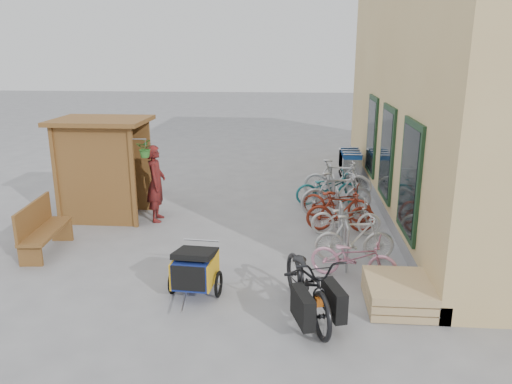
# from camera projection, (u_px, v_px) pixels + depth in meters

# --- Properties ---
(ground) EXTENTS (80.00, 80.00, 0.00)m
(ground) POSITION_uv_depth(u_px,v_px,m) (224.00, 263.00, 9.55)
(ground) COLOR gray
(building) EXTENTS (6.07, 13.00, 7.00)m
(building) POSITION_uv_depth(u_px,v_px,m) (505.00, 68.00, 12.40)
(building) COLOR #D4B779
(building) RESTS_ON ground
(kiosk) EXTENTS (2.49, 1.65, 2.40)m
(kiosk) POSITION_uv_depth(u_px,v_px,m) (100.00, 155.00, 11.74)
(kiosk) COLOR brown
(kiosk) RESTS_ON ground
(bike_rack) EXTENTS (0.05, 5.35, 0.86)m
(bike_rack) POSITION_uv_depth(u_px,v_px,m) (337.00, 203.00, 11.53)
(bike_rack) COLOR #A5A8AD
(bike_rack) RESTS_ON ground
(pallet_stack) EXTENTS (1.00, 1.20, 0.40)m
(pallet_stack) POSITION_uv_depth(u_px,v_px,m) (398.00, 293.00, 7.92)
(pallet_stack) COLOR tan
(pallet_stack) RESTS_ON ground
(bench) EXTENTS (0.65, 1.69, 1.04)m
(bench) POSITION_uv_depth(u_px,v_px,m) (41.00, 227.00, 9.91)
(bench) COLOR brown
(bench) RESTS_ON ground
(shopping_carts) EXTENTS (0.57, 1.92, 1.02)m
(shopping_carts) POSITION_uv_depth(u_px,v_px,m) (349.00, 161.00, 15.49)
(shopping_carts) COLOR silver
(shopping_carts) RESTS_ON ground
(child_trailer) EXTENTS (0.87, 1.43, 0.84)m
(child_trailer) POSITION_uv_depth(u_px,v_px,m) (195.00, 268.00, 8.22)
(child_trailer) COLOR navy
(child_trailer) RESTS_ON ground
(cargo_bike) EXTENTS (1.31, 2.23, 1.11)m
(cargo_bike) POSITION_uv_depth(u_px,v_px,m) (309.00, 283.00, 7.52)
(cargo_bike) COLOR black
(cargo_bike) RESTS_ON ground
(person_kiosk) EXTENTS (0.51, 0.71, 1.82)m
(person_kiosk) POSITION_uv_depth(u_px,v_px,m) (156.00, 183.00, 11.72)
(person_kiosk) COLOR maroon
(person_kiosk) RESTS_ON ground
(bike_0) EXTENTS (1.63, 0.96, 0.81)m
(bike_0) POSITION_uv_depth(u_px,v_px,m) (354.00, 257.00, 8.81)
(bike_0) COLOR pink
(bike_0) RESTS_ON ground
(bike_1) EXTENTS (1.57, 0.57, 0.93)m
(bike_1) POSITION_uv_depth(u_px,v_px,m) (354.00, 238.00, 9.52)
(bike_1) COLOR silver
(bike_1) RESTS_ON ground
(bike_2) EXTENTS (1.53, 0.56, 0.80)m
(bike_2) POSITION_uv_depth(u_px,v_px,m) (346.00, 217.00, 10.90)
(bike_2) COLOR silver
(bike_2) RESTS_ON ground
(bike_3) EXTENTS (1.54, 0.46, 0.92)m
(bike_3) POSITION_uv_depth(u_px,v_px,m) (341.00, 212.00, 11.10)
(bike_3) COLOR maroon
(bike_3) RESTS_ON ground
(bike_4) EXTENTS (1.78, 1.12, 0.89)m
(bike_4) POSITION_uv_depth(u_px,v_px,m) (337.00, 202.00, 11.89)
(bike_4) COLOR maroon
(bike_4) RESTS_ON ground
(bike_5) EXTENTS (1.87, 0.89, 1.08)m
(bike_5) POSITION_uv_depth(u_px,v_px,m) (337.00, 194.00, 12.20)
(bike_5) COLOR #B9BABF
(bike_5) RESTS_ON ground
(bike_6) EXTENTS (1.77, 0.93, 0.88)m
(bike_6) POSITION_uv_depth(u_px,v_px,m) (327.00, 188.00, 13.08)
(bike_6) COLOR #1A636B
(bike_6) RESTS_ON ground
(bike_7) EXTENTS (1.88, 0.72, 1.10)m
(bike_7) POSITION_uv_depth(u_px,v_px,m) (337.00, 180.00, 13.46)
(bike_7) COLOR #B9BABF
(bike_7) RESTS_ON ground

